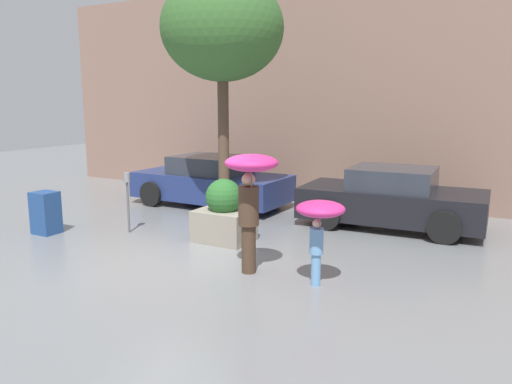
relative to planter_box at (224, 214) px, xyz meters
name	(u,v)px	position (x,y,z in m)	size (l,w,h in m)	color
ground_plane	(176,261)	(-0.06, -1.50, -0.55)	(40.00, 40.00, 0.00)	slate
building_facade	(317,93)	(-0.06, 5.00, 2.45)	(18.00, 0.30, 6.00)	#8C6B5B
planter_box	(224,214)	(0.00, 0.00, 0.00)	(1.10, 0.86, 1.27)	gray
person_adult	(250,186)	(1.42, -1.44, 0.92)	(0.84, 0.84, 1.98)	#473323
person_child	(320,217)	(2.60, -1.45, 0.55)	(0.73, 0.73, 1.34)	#669ED1
parked_car_near	(211,182)	(-2.17, 2.79, 0.08)	(4.25, 2.08, 1.34)	navy
parked_car_far	(392,199)	(2.67, 2.77, 0.08)	(4.02, 2.14, 1.34)	black
street_tree	(222,30)	(-0.74, 1.19, 3.74)	(2.65, 2.65, 5.45)	brown
parking_meter	(127,190)	(-2.15, -0.42, 0.38)	(0.14, 0.14, 1.30)	#595B60
newspaper_box	(46,213)	(-3.64, -1.32, -0.10)	(0.50, 0.44, 0.90)	navy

